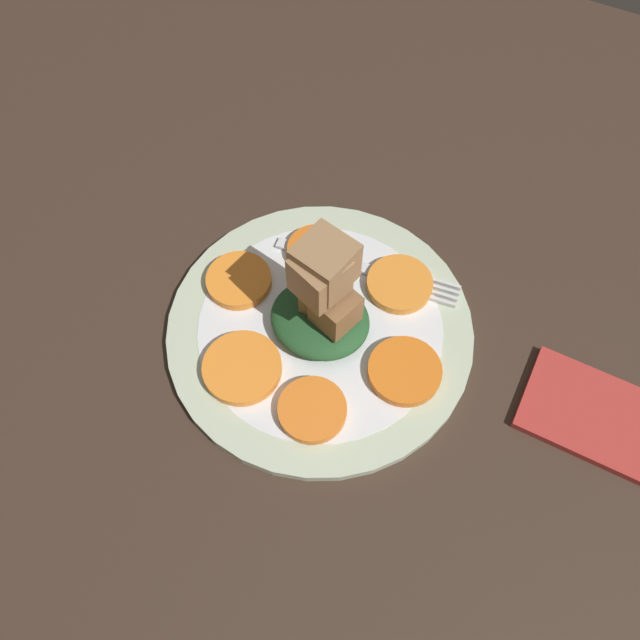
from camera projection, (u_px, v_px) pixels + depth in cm
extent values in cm
cube|color=#38281E|center=(320.00, 336.00, 58.38)|extent=(120.00, 120.00, 2.00)
cylinder|color=beige|center=(320.00, 329.00, 57.07)|extent=(27.89, 27.89, 1.00)
cylinder|color=white|center=(320.00, 328.00, 57.03)|extent=(22.31, 22.31, 1.00)
cylinder|color=orange|center=(312.00, 410.00, 52.09)|extent=(5.83, 5.83, 0.91)
cylinder|color=orange|center=(405.00, 371.00, 53.83)|extent=(6.42, 6.42, 0.91)
cylinder|color=orange|center=(399.00, 284.00, 58.20)|extent=(6.17, 6.17, 0.91)
cylinder|color=orange|center=(316.00, 250.00, 60.09)|extent=(5.60, 5.60, 0.91)
cylinder|color=orange|center=(239.00, 280.00, 58.40)|extent=(6.12, 6.12, 0.91)
cylinder|color=orange|center=(242.00, 368.00, 53.98)|extent=(6.91, 6.91, 0.91)
ellipsoid|color=#235128|center=(320.00, 319.00, 55.50)|extent=(9.02, 8.12, 2.41)
cube|color=brown|center=(335.00, 310.00, 52.60)|extent=(4.26, 4.26, 3.39)
cube|color=brown|center=(321.00, 292.00, 53.44)|extent=(3.52, 3.52, 3.45)
cube|color=#9E754C|center=(315.00, 275.00, 49.44)|extent=(4.91, 4.91, 3.84)
cube|color=#9E754C|center=(322.00, 263.00, 49.35)|extent=(5.01, 5.01, 4.22)
cube|color=silver|center=(335.00, 260.00, 59.85)|extent=(11.98, 2.56, 0.40)
cube|color=silver|center=(402.00, 280.00, 58.72)|extent=(1.72, 2.47, 0.40)
cube|color=silver|center=(436.00, 281.00, 58.66)|extent=(4.71, 0.89, 0.40)
cube|color=silver|center=(435.00, 287.00, 58.35)|extent=(4.71, 0.89, 0.40)
cube|color=silver|center=(433.00, 292.00, 58.04)|extent=(4.71, 0.89, 0.40)
cube|color=silver|center=(431.00, 298.00, 57.74)|extent=(4.71, 0.89, 0.40)
cube|color=#B2332D|center=(604.00, 419.00, 52.89)|extent=(13.70, 8.22, 0.80)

